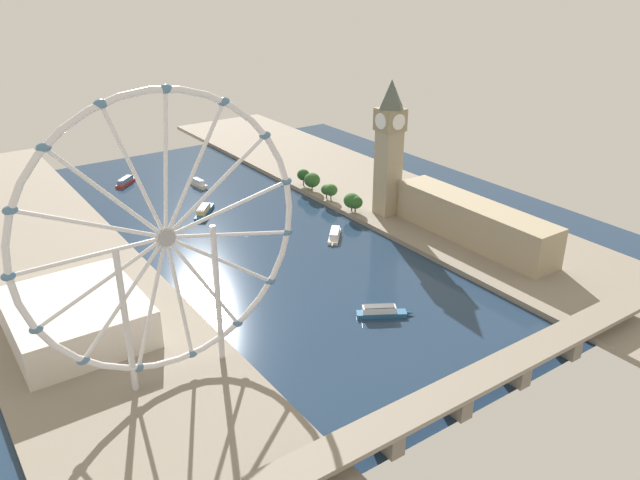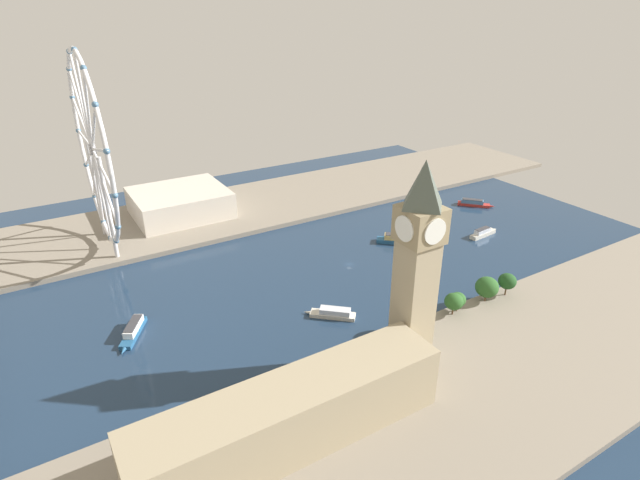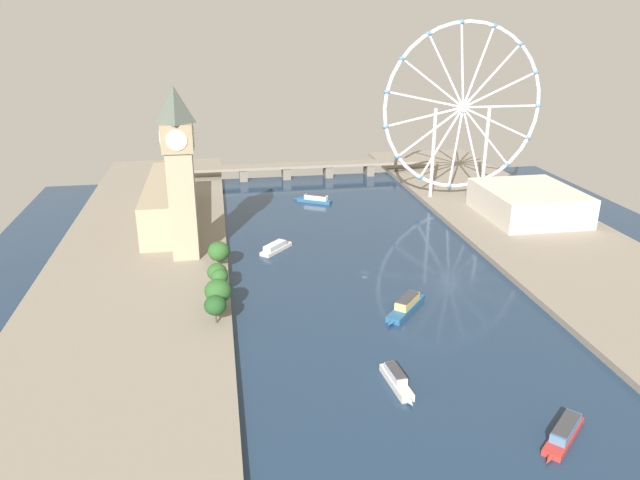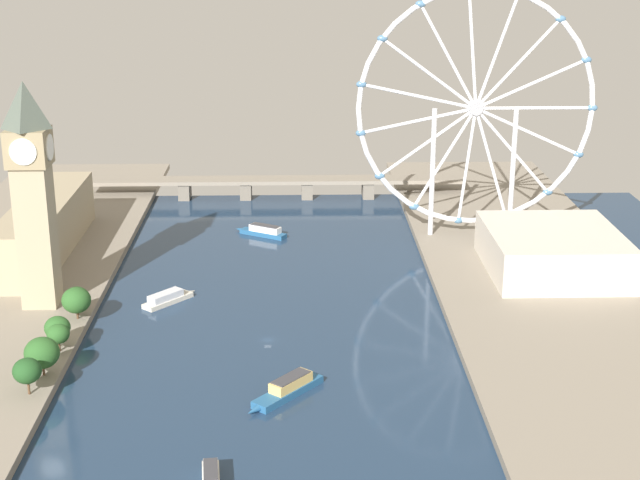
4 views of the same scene
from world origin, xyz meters
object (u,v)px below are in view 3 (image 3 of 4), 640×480
at_px(tour_boat_3, 276,247).
at_px(tour_boat_1, 397,380).
at_px(ferris_wheel, 463,108).
at_px(clock_tower, 180,171).
at_px(tour_boat_4, 564,433).
at_px(parliament_block, 166,201).
at_px(tour_boat_2, 406,306).
at_px(riverside_hall, 528,202).
at_px(tour_boat_0, 315,199).
at_px(river_bridge, 307,167).

bearing_deg(tour_boat_3, tour_boat_1, -126.45).
relative_size(ferris_wheel, tour_boat_3, 5.28).
distance_m(clock_tower, tour_boat_4, 204.64).
bearing_deg(tour_boat_3, ferris_wheel, -18.24).
xyz_separation_m(parliament_block, tour_boat_2, (108.42, -135.04, -12.46)).
xyz_separation_m(parliament_block, riverside_hall, (219.20, -29.79, -2.95)).
height_order(ferris_wheel, tour_boat_1, ferris_wheel).
height_order(tour_boat_0, tour_boat_3, tour_boat_0).
relative_size(river_bridge, tour_boat_0, 7.98).
bearing_deg(tour_boat_3, parliament_block, 89.58).
distance_m(clock_tower, tour_boat_1, 154.19).
bearing_deg(tour_boat_0, riverside_hall, -175.28).
relative_size(riverside_hall, tour_boat_2, 2.22).
distance_m(river_bridge, tour_boat_0, 69.08).
height_order(tour_boat_2, tour_boat_4, tour_boat_2).
bearing_deg(river_bridge, parliament_block, -135.26).
relative_size(ferris_wheel, river_bridge, 0.56).
xyz_separation_m(ferris_wheel, tour_boat_3, (-133.16, -76.95, -60.37)).
relative_size(ferris_wheel, riverside_hall, 1.85).
xyz_separation_m(parliament_block, tour_boat_0, (95.62, 31.35, -12.50)).
relative_size(clock_tower, tour_boat_4, 3.83).
distance_m(clock_tower, parliament_block, 71.53).
xyz_separation_m(river_bridge, tour_boat_0, (-5.28, -68.64, -5.74)).
bearing_deg(tour_boat_4, ferris_wheel, -146.72).
bearing_deg(clock_tower, river_bridge, 61.67).
bearing_deg(riverside_hall, tour_boat_2, -136.47).
relative_size(clock_tower, ferris_wheel, 0.75).
height_order(ferris_wheel, tour_boat_3, ferris_wheel).
bearing_deg(tour_boat_2, tour_boat_1, 20.00).
xyz_separation_m(clock_tower, tour_boat_1, (74.90, -126.83, -45.61)).
height_order(clock_tower, river_bridge, clock_tower).
xyz_separation_m(clock_tower, river_bridge, (87.33, 161.97, -39.80)).
bearing_deg(river_bridge, ferris_wheel, -39.99).
height_order(clock_tower, ferris_wheel, ferris_wheel).
bearing_deg(tour_boat_2, clock_tower, -87.24).
relative_size(parliament_block, tour_boat_0, 4.19).
bearing_deg(tour_boat_1, tour_boat_0, 172.52).
bearing_deg(tour_boat_2, riverside_hall, 173.90).
relative_size(clock_tower, tour_boat_3, 3.96).
height_order(clock_tower, riverside_hall, clock_tower).
distance_m(riverside_hall, tour_boat_3, 161.01).
bearing_deg(ferris_wheel, tour_boat_1, -116.48).
xyz_separation_m(river_bridge, tour_boat_2, (7.53, -235.03, -5.70)).
height_order(tour_boat_1, tour_boat_3, tour_boat_1).
height_order(parliament_block, tour_boat_0, parliament_block).
height_order(ferris_wheel, riverside_hall, ferris_wheel).
bearing_deg(tour_boat_2, parliament_block, -100.88).
height_order(tour_boat_0, tour_boat_1, tour_boat_1).
xyz_separation_m(riverside_hall, tour_boat_1, (-130.73, -159.01, -9.62)).
bearing_deg(parliament_block, tour_boat_4, -59.84).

